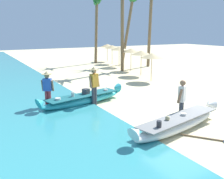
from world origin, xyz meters
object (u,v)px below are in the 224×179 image
palm_tree_far_behind (97,9)px  person_vendor_assistant (47,87)px  boat_white_foreground (179,123)px  palm_tree_mid_cluster (122,0)px  palm_tree_tall_inland (132,7)px  palm_tree_leaning_seaward (151,7)px  boat_cyan_midground (83,99)px  paddle (212,139)px  person_tourist_customer (182,98)px  person_vendor_hatted (94,83)px

palm_tree_far_behind → person_vendor_assistant: bearing=-123.7°
palm_tree_far_behind → boat_white_foreground: bearing=-107.4°
palm_tree_mid_cluster → boat_white_foreground: bearing=-112.6°
palm_tree_tall_inland → palm_tree_mid_cluster: 4.73m
person_vendor_assistant → boat_white_foreground: bearing=-56.0°
palm_tree_tall_inland → palm_tree_leaning_seaward: (0.65, -2.24, -0.21)m
boat_white_foreground → boat_cyan_midground: boat_white_foreground is taller
person_vendor_assistant → palm_tree_far_behind: size_ratio=0.24×
boat_cyan_midground → paddle: 6.16m
person_vendor_assistant → palm_tree_tall_inland: size_ratio=0.23×
person_tourist_customer → palm_tree_mid_cluster: (4.40, 11.72, 4.92)m
palm_tree_mid_cluster → palm_tree_far_behind: 6.01m
palm_tree_mid_cluster → paddle: bearing=-109.5°
person_tourist_customer → palm_tree_tall_inland: bearing=63.4°
palm_tree_mid_cluster → palm_tree_far_behind: size_ratio=1.02×
boat_cyan_midground → palm_tree_tall_inland: size_ratio=0.65×
boat_cyan_midground → person_vendor_hatted: bearing=-48.1°
palm_tree_tall_inland → palm_tree_far_behind: 3.61m
boat_white_foreground → palm_tree_mid_cluster: (5.17, 12.42, 5.56)m
palm_tree_leaning_seaward → person_vendor_assistant: bearing=-144.4°
palm_tree_tall_inland → boat_cyan_midground: bearing=-131.7°
person_tourist_customer → palm_tree_leaning_seaward: (8.24, 12.96, 4.54)m
palm_tree_mid_cluster → palm_tree_far_behind: (0.59, 5.97, -0.32)m
paddle → palm_tree_leaning_seaward: bearing=59.7°
person_tourist_customer → person_vendor_hatted: bearing=120.2°
palm_tree_far_behind → paddle: bearing=-105.4°
person_vendor_hatted → person_tourist_customer: person_vendor_hatted is taller
person_vendor_hatted → paddle: 5.71m
person_vendor_assistant → boat_cyan_midground: bearing=-7.3°
boat_cyan_midground → person_tourist_customer: 4.69m
boat_cyan_midground → person_vendor_hatted: person_vendor_hatted is taller
person_tourist_customer → paddle: 2.09m
person_tourist_customer → person_vendor_assistant: 5.80m
boat_white_foreground → palm_tree_tall_inland: (8.37, 15.90, 5.39)m
paddle → palm_tree_far_behind: bearing=74.6°
palm_tree_far_behind → person_vendor_hatted: bearing=-116.4°
boat_white_foreground → palm_tree_tall_inland: size_ratio=0.66×
palm_tree_tall_inland → palm_tree_mid_cluster: bearing=-132.6°
person_vendor_hatted → palm_tree_leaning_seaward: 14.64m
boat_cyan_midground → person_vendor_assistant: (-1.61, 0.21, 0.71)m
person_tourist_customer → boat_white_foreground: bearing=-137.7°
palm_tree_mid_cluster → person_vendor_assistant: bearing=-138.1°
boat_white_foreground → person_tourist_customer: (0.77, 0.70, 0.64)m
person_tourist_customer → person_vendor_assistant: (-4.05, 4.16, 0.07)m
palm_tree_mid_cluster → person_tourist_customer: bearing=-110.6°
palm_tree_tall_inland → paddle: size_ratio=5.41×
person_tourist_customer → palm_tree_far_behind: 18.95m
person_vendor_assistant → palm_tree_far_behind: 16.89m
palm_tree_leaning_seaward → palm_tree_mid_cluster: (-3.85, -1.24, 0.38)m
boat_white_foreground → palm_tree_leaning_seaward: size_ratio=0.68×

